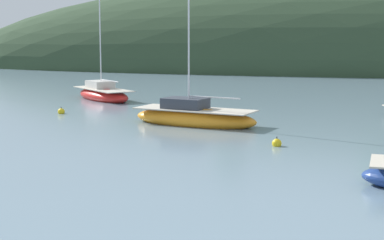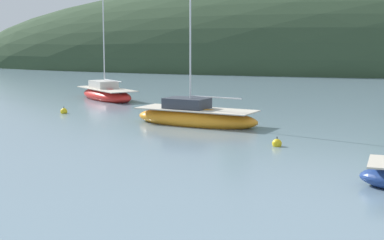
{
  "view_description": "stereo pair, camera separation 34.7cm",
  "coord_description": "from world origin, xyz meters",
  "px_view_note": "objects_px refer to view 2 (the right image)",
  "views": [
    {
      "loc": [
        5.42,
        -6.69,
        5.07
      ],
      "look_at": [
        0.0,
        20.0,
        1.2
      ],
      "focal_mm": 57.25,
      "sensor_mm": 36.0,
      "label": 1
    },
    {
      "loc": [
        5.76,
        -6.62,
        5.07
      ],
      "look_at": [
        0.0,
        20.0,
        1.2
      ],
      "focal_mm": 57.25,
      "sensor_mm": 36.0,
      "label": 2
    }
  ],
  "objects_px": {
    "mooring_buoy_channel": "(64,111)",
    "mooring_buoy_inner": "(277,144)",
    "sailboat_orange_cutter": "(195,117)",
    "sailboat_blue_center": "(106,94)"
  },
  "relations": [
    {
      "from": "mooring_buoy_channel",
      "to": "mooring_buoy_inner",
      "type": "height_order",
      "value": "same"
    },
    {
      "from": "sailboat_orange_cutter",
      "to": "sailboat_blue_center",
      "type": "relative_size",
      "value": 1.07
    },
    {
      "from": "sailboat_blue_center",
      "to": "mooring_buoy_channel",
      "type": "bearing_deg",
      "value": -88.44
    },
    {
      "from": "sailboat_blue_center",
      "to": "mooring_buoy_inner",
      "type": "xyz_separation_m",
      "value": [
        14.41,
        -17.12,
        -0.3
      ]
    },
    {
      "from": "sailboat_orange_cutter",
      "to": "mooring_buoy_channel",
      "type": "distance_m",
      "value": 9.66
    },
    {
      "from": "mooring_buoy_channel",
      "to": "mooring_buoy_inner",
      "type": "distance_m",
      "value": 16.61
    },
    {
      "from": "sailboat_orange_cutter",
      "to": "mooring_buoy_inner",
      "type": "bearing_deg",
      "value": -48.91
    },
    {
      "from": "sailboat_orange_cutter",
      "to": "sailboat_blue_center",
      "type": "bearing_deg",
      "value": 129.58
    },
    {
      "from": "mooring_buoy_inner",
      "to": "sailboat_orange_cutter",
      "type": "bearing_deg",
      "value": 131.09
    },
    {
      "from": "sailboat_orange_cutter",
      "to": "sailboat_blue_center",
      "type": "distance_m",
      "value": 14.8
    }
  ]
}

